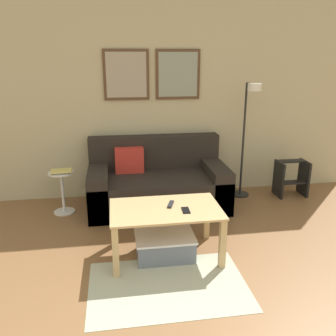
# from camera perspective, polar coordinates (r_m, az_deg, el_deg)

# --- Properties ---
(wall_back) EXTENTS (5.60, 0.09, 2.55)m
(wall_back) POSITION_cam_1_polar(r_m,az_deg,el_deg) (4.75, -1.94, 10.80)
(wall_back) COLOR #C6BC93
(wall_back) RESTS_ON ground_plane
(area_rug) EXTENTS (1.31, 0.87, 0.01)m
(area_rug) POSITION_cam_1_polar(r_m,az_deg,el_deg) (3.13, 0.01, -18.34)
(area_rug) COLOR #B2B79E
(area_rug) RESTS_ON ground_plane
(couch) EXTENTS (1.70, 0.91, 0.85)m
(couch) POSITION_cam_1_polar(r_m,az_deg,el_deg) (4.52, -1.77, -2.56)
(couch) COLOR #28231E
(couch) RESTS_ON ground_plane
(coffee_table) EXTENTS (1.02, 0.63, 0.49)m
(coffee_table) POSITION_cam_1_polar(r_m,az_deg,el_deg) (3.35, -0.40, -7.82)
(coffee_table) COLOR tan
(coffee_table) RESTS_ON ground_plane
(storage_bin) EXTENTS (0.56, 0.40, 0.22)m
(storage_bin) POSITION_cam_1_polar(r_m,az_deg,el_deg) (3.46, -0.51, -12.32)
(storage_bin) COLOR slate
(storage_bin) RESTS_ON ground_plane
(floor_lamp) EXTENTS (0.24, 0.46, 1.53)m
(floor_lamp) POSITION_cam_1_polar(r_m,az_deg,el_deg) (4.66, 12.66, 6.17)
(floor_lamp) COLOR black
(floor_lamp) RESTS_ON ground_plane
(side_table) EXTENTS (0.30, 0.30, 0.52)m
(side_table) POSITION_cam_1_polar(r_m,az_deg,el_deg) (4.48, -16.58, -3.20)
(side_table) COLOR white
(side_table) RESTS_ON ground_plane
(book_stack) EXTENTS (0.25, 0.17, 0.04)m
(book_stack) POSITION_cam_1_polar(r_m,az_deg,el_deg) (4.38, -16.74, -0.52)
(book_stack) COLOR #4C4C51
(book_stack) RESTS_ON side_table
(remote_control) EXTENTS (0.09, 0.15, 0.02)m
(remote_control) POSITION_cam_1_polar(r_m,az_deg,el_deg) (3.37, 0.44, -5.83)
(remote_control) COLOR #232328
(remote_control) RESTS_ON coffee_table
(cell_phone) EXTENTS (0.07, 0.14, 0.01)m
(cell_phone) POSITION_cam_1_polar(r_m,az_deg,el_deg) (3.26, 2.87, -6.78)
(cell_phone) COLOR black
(cell_phone) RESTS_ON coffee_table
(step_stool) EXTENTS (0.40, 0.29, 0.49)m
(step_stool) POSITION_cam_1_polar(r_m,az_deg,el_deg) (5.13, 19.17, -1.41)
(step_stool) COLOR black
(step_stool) RESTS_ON ground_plane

